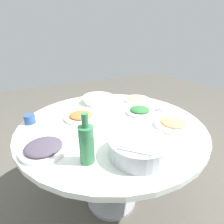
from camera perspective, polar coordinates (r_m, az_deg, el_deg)
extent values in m
plane|color=#524F46|center=(1.69, -0.14, -26.13)|extent=(8.00, 8.00, 0.00)
cylinder|color=#99999E|center=(1.68, -0.14, -25.81)|extent=(0.40, 0.40, 0.03)
cylinder|color=#99999E|center=(1.43, -0.15, -16.57)|extent=(0.14, 0.14, 0.68)
cylinder|color=silver|center=(1.23, -0.17, -3.90)|extent=(1.23, 1.23, 0.03)
cylinder|color=#B2B5BA|center=(0.90, 8.46, -11.18)|extent=(0.30, 0.30, 0.09)
ellipsoid|color=white|center=(0.90, 8.48, -10.94)|extent=(0.24, 0.24, 0.10)
cube|color=white|center=(0.81, 7.47, -11.48)|extent=(0.15, 0.14, 0.01)
cylinder|color=white|center=(1.57, -4.48, 4.12)|extent=(0.26, 0.26, 0.06)
cylinder|color=black|center=(1.57, -4.48, 3.95)|extent=(0.23, 0.23, 0.04)
cylinder|color=silver|center=(1.57, -4.51, 4.86)|extent=(0.28, 0.09, 0.01)
cylinder|color=white|center=(1.30, -9.90, -1.64)|extent=(0.24, 0.24, 0.02)
ellipsoid|color=#B36630|center=(1.29, -9.95, -0.97)|extent=(0.16, 0.16, 0.03)
cylinder|color=white|center=(1.23, 18.92, -3.92)|extent=(0.24, 0.24, 0.02)
ellipsoid|color=tan|center=(1.22, 19.02, -3.23)|extent=(0.16, 0.16, 0.03)
cylinder|color=white|center=(1.63, 7.95, 3.95)|extent=(0.22, 0.22, 0.02)
ellipsoid|color=tan|center=(1.63, 7.98, 4.41)|extent=(0.18, 0.18, 0.03)
cylinder|color=white|center=(1.00, -20.92, -11.17)|extent=(0.24, 0.24, 0.02)
ellipsoid|color=#48404E|center=(0.99, -21.08, -10.26)|extent=(0.19, 0.19, 0.04)
cylinder|color=silver|center=(1.37, 8.86, -0.01)|extent=(0.20, 0.20, 0.02)
ellipsoid|color=#2E6D37|center=(1.36, 8.91, 0.74)|extent=(0.15, 0.15, 0.04)
cylinder|color=#35774A|center=(0.83, -8.12, -10.36)|extent=(0.07, 0.07, 0.18)
cylinder|color=#35774A|center=(0.77, -8.65, -2.67)|extent=(0.03, 0.03, 0.06)
cylinder|color=white|center=(1.46, 16.08, 1.58)|extent=(0.07, 0.07, 0.06)
cylinder|color=#2D4D8D|center=(1.32, -24.83, -2.11)|extent=(0.07, 0.07, 0.06)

